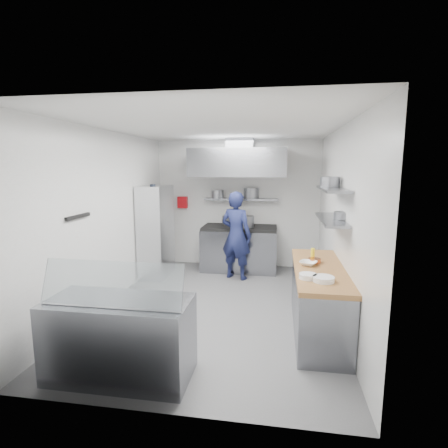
% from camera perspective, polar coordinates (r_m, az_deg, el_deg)
% --- Properties ---
extents(floor, '(5.00, 5.00, 0.00)m').
position_cam_1_polar(floor, '(5.76, -0.97, -13.35)').
color(floor, '#4E4E50').
rests_on(floor, ground).
extents(ceiling, '(5.00, 5.00, 0.00)m').
position_cam_1_polar(ceiling, '(5.34, -1.05, 15.57)').
color(ceiling, silver).
rests_on(ceiling, wall_back).
extents(wall_back, '(3.60, 2.80, 0.02)m').
position_cam_1_polar(wall_back, '(7.83, 2.20, 3.30)').
color(wall_back, white).
rests_on(wall_back, floor).
extents(wall_front, '(3.60, 2.80, 0.02)m').
position_cam_1_polar(wall_front, '(3.00, -9.46, -6.64)').
color(wall_front, white).
rests_on(wall_front, floor).
extents(wall_left, '(2.80, 5.00, 0.02)m').
position_cam_1_polar(wall_left, '(5.96, -18.32, 0.94)').
color(wall_left, white).
rests_on(wall_left, floor).
extents(wall_right, '(2.80, 5.00, 0.02)m').
position_cam_1_polar(wall_right, '(5.36, 18.29, 0.07)').
color(wall_right, white).
rests_on(wall_right, floor).
extents(gas_range, '(1.60, 0.80, 0.90)m').
position_cam_1_polar(gas_range, '(7.58, 2.54, -4.18)').
color(gas_range, gray).
rests_on(gas_range, floor).
extents(cooktop, '(1.57, 0.78, 0.06)m').
position_cam_1_polar(cooktop, '(7.49, 2.57, -0.60)').
color(cooktop, black).
rests_on(cooktop, gas_range).
extents(stock_pot_left, '(0.27, 0.27, 0.20)m').
position_cam_1_polar(stock_pot_left, '(7.72, 0.69, 0.69)').
color(stock_pot_left, slate).
rests_on(stock_pot_left, cooktop).
extents(stock_pot_mid, '(0.31, 0.31, 0.24)m').
position_cam_1_polar(stock_pot_mid, '(7.36, 3.72, 0.40)').
color(stock_pot_mid, slate).
rests_on(stock_pot_mid, cooktop).
extents(over_range_shelf, '(1.60, 0.30, 0.04)m').
position_cam_1_polar(over_range_shelf, '(7.65, 2.81, 4.06)').
color(over_range_shelf, gray).
rests_on(over_range_shelf, wall_back).
extents(shelf_pot_a, '(0.27, 0.27, 0.18)m').
position_cam_1_polar(shelf_pot_a, '(7.61, -1.04, 4.88)').
color(shelf_pot_a, slate).
rests_on(shelf_pot_a, over_range_shelf).
extents(shelf_pot_b, '(0.33, 0.33, 0.22)m').
position_cam_1_polar(shelf_pot_b, '(7.73, 4.49, 5.07)').
color(shelf_pot_b, slate).
rests_on(shelf_pot_b, over_range_shelf).
extents(extractor_hood, '(1.90, 1.15, 0.55)m').
position_cam_1_polar(extractor_hood, '(7.20, 2.49, 9.95)').
color(extractor_hood, gray).
rests_on(extractor_hood, wall_back).
extents(hood_duct, '(0.55, 0.55, 0.24)m').
position_cam_1_polar(hood_duct, '(7.44, 2.71, 12.86)').
color(hood_duct, slate).
rests_on(hood_duct, extractor_hood).
extents(red_firebox, '(0.22, 0.10, 0.26)m').
position_cam_1_polar(red_firebox, '(8.01, -6.78, 3.53)').
color(red_firebox, red).
rests_on(red_firebox, wall_back).
extents(chef, '(0.75, 0.62, 1.75)m').
position_cam_1_polar(chef, '(6.92, 2.00, -1.87)').
color(chef, '#171D46').
rests_on(chef, floor).
extents(wire_rack, '(0.50, 0.90, 1.85)m').
position_cam_1_polar(wire_rack, '(7.22, -11.03, -1.19)').
color(wire_rack, silver).
rests_on(wire_rack, floor).
extents(rack_bin_a, '(0.16, 0.20, 0.18)m').
position_cam_1_polar(rack_bin_a, '(6.94, -11.93, -2.69)').
color(rack_bin_a, white).
rests_on(rack_bin_a, wire_rack).
extents(rack_bin_b, '(0.14, 0.18, 0.16)m').
position_cam_1_polar(rack_bin_b, '(7.14, -11.19, 1.74)').
color(rack_bin_b, yellow).
rests_on(rack_bin_b, wire_rack).
extents(rack_jar, '(0.11, 0.11, 0.18)m').
position_cam_1_polar(rack_jar, '(6.87, -11.55, 5.63)').
color(rack_jar, black).
rests_on(rack_jar, wire_rack).
extents(knife_strip, '(0.04, 0.55, 0.05)m').
position_cam_1_polar(knife_strip, '(5.15, -22.74, 1.14)').
color(knife_strip, black).
rests_on(knife_strip, wall_left).
extents(prep_counter_base, '(0.62, 2.00, 0.84)m').
position_cam_1_polar(prep_counter_base, '(5.00, 15.09, -12.11)').
color(prep_counter_base, gray).
rests_on(prep_counter_base, floor).
extents(prep_counter_top, '(0.65, 2.04, 0.06)m').
position_cam_1_polar(prep_counter_top, '(4.85, 15.32, -7.15)').
color(prep_counter_top, olive).
rests_on(prep_counter_top, prep_counter_base).
extents(plate_stack_a, '(0.25, 0.25, 0.06)m').
position_cam_1_polar(plate_stack_a, '(4.26, 15.93, -8.63)').
color(plate_stack_a, white).
rests_on(plate_stack_a, prep_counter_top).
extents(plate_stack_b, '(0.21, 0.21, 0.06)m').
position_cam_1_polar(plate_stack_b, '(4.32, 13.54, -8.28)').
color(plate_stack_b, white).
rests_on(plate_stack_b, prep_counter_top).
extents(copper_pan, '(0.17, 0.17, 0.06)m').
position_cam_1_polar(copper_pan, '(5.04, 14.55, -5.79)').
color(copper_pan, '#BE6335').
rests_on(copper_pan, prep_counter_top).
extents(squeeze_bottle, '(0.06, 0.06, 0.18)m').
position_cam_1_polar(squeeze_bottle, '(5.13, 14.28, -4.84)').
color(squeeze_bottle, yellow).
rests_on(squeeze_bottle, prep_counter_top).
extents(mixing_bowl, '(0.29, 0.29, 0.06)m').
position_cam_1_polar(mixing_bowl, '(4.89, 13.60, -6.24)').
color(mixing_bowl, white).
rests_on(mixing_bowl, prep_counter_top).
extents(wall_shelf_lower, '(0.30, 1.30, 0.04)m').
position_cam_1_polar(wall_shelf_lower, '(5.03, 17.08, 0.70)').
color(wall_shelf_lower, gray).
rests_on(wall_shelf_lower, wall_right).
extents(wall_shelf_upper, '(0.30, 1.30, 0.04)m').
position_cam_1_polar(wall_shelf_upper, '(4.99, 17.31, 5.47)').
color(wall_shelf_upper, gray).
rests_on(wall_shelf_upper, wall_right).
extents(shelf_pot_c, '(0.23, 0.23, 0.10)m').
position_cam_1_polar(shelf_pot_c, '(4.97, 18.77, 1.33)').
color(shelf_pot_c, slate).
rests_on(shelf_pot_c, wall_shelf_lower).
extents(shelf_pot_d, '(0.28, 0.28, 0.14)m').
position_cam_1_polar(shelf_pot_d, '(5.27, 16.92, 6.65)').
color(shelf_pot_d, slate).
rests_on(shelf_pot_d, wall_shelf_upper).
extents(display_case, '(1.50, 0.70, 0.85)m').
position_cam_1_polar(display_case, '(4.04, -16.59, -17.46)').
color(display_case, gray).
rests_on(display_case, floor).
extents(display_glass, '(1.47, 0.19, 0.42)m').
position_cam_1_polar(display_glass, '(3.69, -17.87, -9.25)').
color(display_glass, silver).
rests_on(display_glass, display_case).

